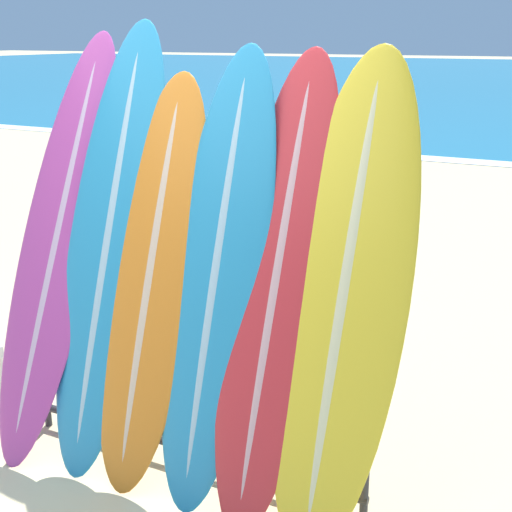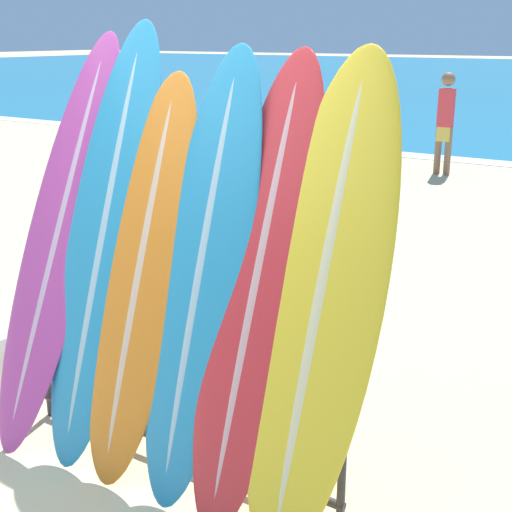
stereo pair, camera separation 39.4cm
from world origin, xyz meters
TOP-DOWN VIEW (x-y plane):
  - surfboard_rack at (0.37, 0.65)m, footprint 1.99×0.04m
  - surfboard_slot_0 at (-0.47, 0.71)m, footprint 0.51×1.06m
  - surfboard_slot_1 at (-0.11, 0.70)m, footprint 0.53×0.88m
  - surfboard_slot_2 at (0.18, 0.65)m, footprint 0.53×0.79m
  - surfboard_slot_3 at (0.55, 0.67)m, footprint 0.51×0.80m
  - surfboard_slot_4 at (0.86, 0.68)m, footprint 0.50×0.89m
  - surfboard_slot_5 at (1.19, 0.68)m, footprint 0.59×0.88m
  - person_near_water at (-1.64, 6.95)m, footprint 0.23×0.28m
  - person_mid_beach at (-1.15, 9.58)m, footprint 0.28×0.22m

SIDE VIEW (x-z plane):
  - surfboard_rack at x=0.37m, z-range 0.04..0.98m
  - person_mid_beach at x=-1.15m, z-range 0.08..1.72m
  - person_near_water at x=-1.64m, z-range 0.08..1.77m
  - surfboard_slot_2 at x=0.18m, z-range 0.00..2.05m
  - surfboard_slot_4 at x=0.86m, z-range 0.00..2.17m
  - surfboard_slot_3 at x=0.55m, z-range 0.00..2.19m
  - surfboard_slot_5 at x=1.19m, z-range 0.00..2.19m
  - surfboard_slot_0 at x=-0.47m, z-range 0.00..2.25m
  - surfboard_slot_1 at x=-0.11m, z-range 0.00..2.30m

